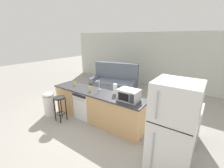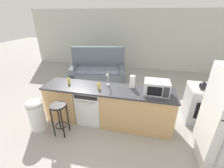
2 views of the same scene
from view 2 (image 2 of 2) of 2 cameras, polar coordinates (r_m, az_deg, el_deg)
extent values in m
plane|color=gray|center=(3.82, -3.94, -13.58)|extent=(24.00, 24.00, 0.00)
cube|color=beige|center=(7.15, 8.11, 16.21)|extent=(10.00, 0.06, 2.60)
cube|color=tan|center=(3.91, -17.34, -6.19)|extent=(0.75, 0.62, 0.86)
cube|color=tan|center=(3.45, 9.30, -9.78)|extent=(1.55, 0.62, 0.86)
cube|color=#333338|center=(3.30, -1.89, -2.00)|extent=(2.94, 0.66, 0.04)
cube|color=brown|center=(3.76, -1.70, -13.45)|extent=(2.86, 0.56, 0.08)
cube|color=white|center=(3.64, -7.94, -7.79)|extent=(0.58, 0.58, 0.84)
cube|color=black|center=(3.22, -10.13, -5.18)|extent=(0.52, 0.01, 0.08)
cylinder|color=#B2B2B7|center=(3.26, -10.09, -6.81)|extent=(0.44, 0.02, 0.02)
cube|color=#A8AAB2|center=(4.17, 31.39, -6.96)|extent=(0.76, 0.64, 0.85)
cube|color=black|center=(3.89, 32.84, -8.91)|extent=(0.53, 0.01, 0.43)
cylinder|color=silver|center=(3.77, 33.76, -6.18)|extent=(0.61, 0.03, 0.03)
cube|color=silver|center=(3.98, 32.83, -1.42)|extent=(0.76, 0.64, 0.05)
torus|color=black|center=(3.81, 31.07, -1.79)|extent=(0.16, 0.16, 0.01)
torus|color=black|center=(3.93, 35.75, -2.20)|extent=(0.16, 0.16, 0.01)
torus|color=black|center=(4.03, 30.10, -0.18)|extent=(0.16, 0.16, 0.01)
torus|color=black|center=(4.15, 34.57, -0.62)|extent=(0.16, 0.16, 0.01)
cylinder|color=#B2B2B7|center=(2.95, 36.27, -19.87)|extent=(0.02, 0.02, 0.74)
cube|color=#B7B7BC|center=(3.16, 16.61, -1.24)|extent=(0.50, 0.36, 0.28)
cube|color=black|center=(2.99, 15.89, -2.70)|extent=(0.27, 0.01, 0.18)
cube|color=#2D2D33|center=(3.01, 19.96, -3.06)|extent=(0.11, 0.01, 0.21)
cylinder|color=silver|center=(3.42, -1.47, -0.30)|extent=(0.07, 0.07, 0.03)
cylinder|color=silver|center=(3.36, -1.49, 1.93)|extent=(0.02, 0.02, 0.26)
cylinder|color=silver|center=(3.25, -1.82, 3.56)|extent=(0.02, 0.14, 0.02)
cylinder|color=#4C4C51|center=(3.35, 7.64, -1.30)|extent=(0.14, 0.14, 0.01)
cylinder|color=white|center=(3.29, 7.78, 0.90)|extent=(0.11, 0.11, 0.27)
cylinder|color=yellow|center=(3.25, -5.04, -0.75)|extent=(0.06, 0.06, 0.14)
cylinder|color=black|center=(3.22, -5.10, 0.66)|extent=(0.02, 0.02, 0.04)
cylinder|color=yellow|center=(3.64, -16.08, 1.24)|extent=(0.06, 0.06, 0.14)
cylinder|color=black|center=(3.61, -16.25, 2.51)|extent=(0.02, 0.02, 0.04)
sphere|color=black|center=(3.77, 31.43, -0.56)|extent=(0.17, 0.17, 0.17)
sphere|color=black|center=(3.74, 31.75, 0.75)|extent=(0.03, 0.03, 0.03)
cone|color=black|center=(3.79, 32.62, -0.44)|extent=(0.08, 0.04, 0.06)
cylinder|color=black|center=(3.22, -19.93, -7.77)|extent=(0.32, 0.32, 0.04)
cylinder|color=black|center=(3.41, -21.63, -13.67)|extent=(0.03, 0.03, 0.70)
cylinder|color=black|center=(3.30, -18.29, -14.51)|extent=(0.03, 0.03, 0.70)
cylinder|color=black|center=(3.55, -19.67, -11.57)|extent=(0.03, 0.03, 0.70)
cylinder|color=black|center=(3.45, -16.43, -12.29)|extent=(0.03, 0.03, 0.70)
torus|color=black|center=(3.50, -18.70, -14.67)|extent=(0.25, 0.25, 0.02)
cylinder|color=white|center=(3.78, -26.59, -11.26)|extent=(0.34, 0.34, 0.62)
ellipsoid|color=white|center=(3.59, -27.69, -6.59)|extent=(0.35, 0.35, 0.14)
cube|color=#515B6B|center=(5.79, -5.27, 3.01)|extent=(2.15, 1.31, 0.42)
cube|color=#515B6B|center=(5.96, -5.14, 8.00)|extent=(2.00, 0.67, 1.27)
cube|color=#515B6B|center=(5.91, -14.04, 3.85)|extent=(0.39, 0.92, 0.62)
cube|color=#515B6B|center=(5.74, 3.69, 3.92)|extent=(0.39, 0.92, 0.62)
cube|color=slate|center=(5.73, -10.92, 5.29)|extent=(0.68, 0.74, 0.12)
cube|color=slate|center=(5.65, -5.42, 5.35)|extent=(0.68, 0.74, 0.12)
cube|color=slate|center=(5.62, 0.19, 5.37)|extent=(0.68, 0.74, 0.12)
camera|label=1|loc=(1.87, 105.44, -7.60)|focal=24.00mm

